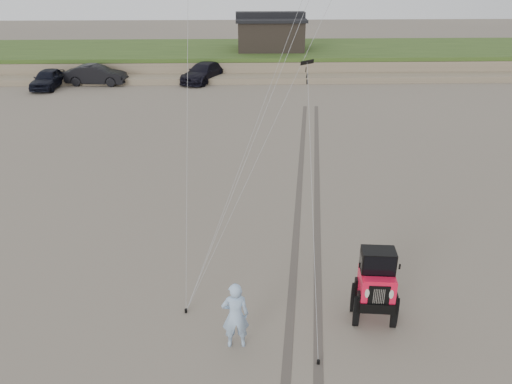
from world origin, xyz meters
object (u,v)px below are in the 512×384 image
truck_a (48,79)px  man (235,315)px  truck_c (204,72)px  cabin (270,33)px  truck_b (96,75)px  jeep (375,294)px

truck_a → man: size_ratio=2.26×
truck_a → truck_c: 12.48m
cabin → truck_a: 20.07m
truck_b → man: size_ratio=2.50×
truck_c → man: bearing=-58.6°
truck_a → truck_c: bearing=10.7°
cabin → truck_c: size_ratio=1.20×
cabin → man: (-3.08, -38.09, -2.26)m
cabin → man: cabin is taller
jeep → truck_b: bearing=122.7°
cabin → truck_b: bearing=-155.1°
truck_c → truck_a: bearing=-144.6°
truck_c → man: size_ratio=2.71×
cabin → truck_b: cabin is taller
truck_b → jeep: bearing=-147.9°
cabin → truck_c: bearing=-134.9°
cabin → truck_b: size_ratio=1.30×
truck_b → jeep: (15.51, -30.36, 0.08)m
man → truck_a: bearing=-66.3°
truck_b → truck_c: (8.76, 0.85, -0.04)m
truck_a → man: (15.18, -30.14, 0.23)m
truck_a → jeep: size_ratio=0.93×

